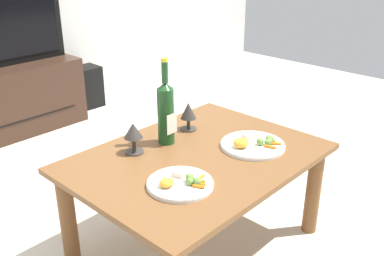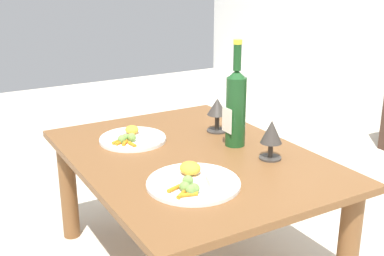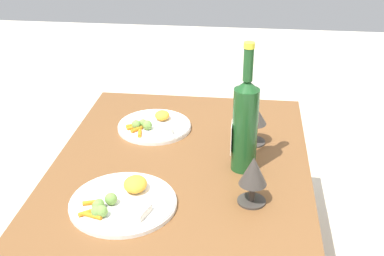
{
  "view_description": "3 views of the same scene",
  "coord_description": "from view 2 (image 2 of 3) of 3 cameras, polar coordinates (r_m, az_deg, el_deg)",
  "views": [
    {
      "loc": [
        -1.23,
        -1.12,
        1.31
      ],
      "look_at": [
        0.04,
        0.07,
        0.56
      ],
      "focal_mm": 41.15,
      "sensor_mm": 36.0,
      "label": 1
    },
    {
      "loc": [
        1.39,
        -0.8,
        1.1
      ],
      "look_at": [
        -0.03,
        0.02,
        0.55
      ],
      "focal_mm": 45.56,
      "sensor_mm": 36.0,
      "label": 2
    },
    {
      "loc": [
        1.32,
        0.19,
        1.26
      ],
      "look_at": [
        -0.05,
        0.03,
        0.57
      ],
      "focal_mm": 47.77,
      "sensor_mm": 36.0,
      "label": 3
    }
  ],
  "objects": [
    {
      "name": "dinner_plate_left",
      "position": [
        1.86,
        -6.95,
        -1.19
      ],
      "size": [
        0.25,
        0.25,
        0.04
      ],
      "color": "white",
      "rests_on": "dining_table"
    },
    {
      "name": "goblet_left",
      "position": [
        1.93,
        2.97,
        2.21
      ],
      "size": [
        0.08,
        0.08,
        0.14
      ],
      "color": "#38332D",
      "rests_on": "dining_table"
    },
    {
      "name": "goblet_right",
      "position": [
        1.67,
        9.27,
        -0.72
      ],
      "size": [
        0.08,
        0.08,
        0.14
      ],
      "color": "#38332D",
      "rests_on": "dining_table"
    },
    {
      "name": "dinner_plate_right",
      "position": [
        1.48,
        0.16,
        -6.31
      ],
      "size": [
        0.29,
        0.29,
        0.05
      ],
      "color": "white",
      "rests_on": "dining_table"
    },
    {
      "name": "wine_bottle",
      "position": [
        1.76,
        5.23,
        2.66
      ],
      "size": [
        0.07,
        0.08,
        0.39
      ],
      "color": "#19471E",
      "rests_on": "dining_table"
    },
    {
      "name": "dining_table",
      "position": [
        1.75,
        -0.15,
        -5.58
      ],
      "size": [
        1.05,
        0.78,
        0.47
      ],
      "color": "brown",
      "rests_on": "ground_plane"
    }
  ]
}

